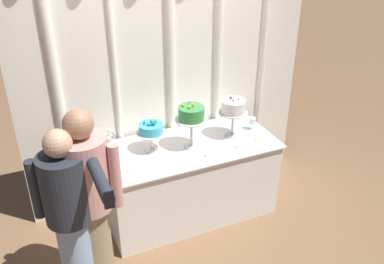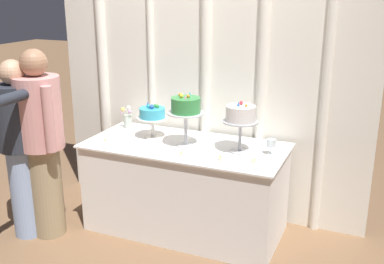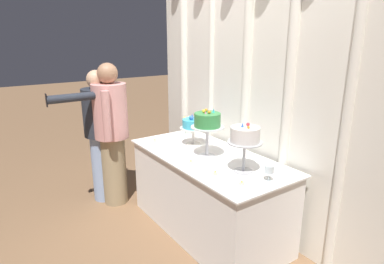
{
  "view_description": "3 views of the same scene",
  "coord_description": "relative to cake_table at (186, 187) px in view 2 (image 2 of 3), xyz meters",
  "views": [
    {
      "loc": [
        -1.4,
        -3.12,
        2.84
      ],
      "look_at": [
        0.01,
        0.03,
        0.97
      ],
      "focal_mm": 39.87,
      "sensor_mm": 36.0,
      "label": 1
    },
    {
      "loc": [
        1.49,
        -3.26,
        2.05
      ],
      "look_at": [
        0.03,
        0.17,
        0.88
      ],
      "focal_mm": 43.17,
      "sensor_mm": 36.0,
      "label": 2
    },
    {
      "loc": [
        2.29,
        -1.66,
        1.86
      ],
      "look_at": [
        -0.2,
        0.06,
        0.97
      ],
      "focal_mm": 30.53,
      "sensor_mm": 36.0,
      "label": 3
    }
  ],
  "objects": [
    {
      "name": "ground_plane",
      "position": [
        0.0,
        -0.1,
        -0.39
      ],
      "size": [
        24.0,
        24.0,
        0.0
      ],
      "primitive_type": "plane",
      "color": "#846042"
    },
    {
      "name": "draped_curtain",
      "position": [
        -0.02,
        0.46,
        1.08
      ],
      "size": [
        2.97,
        0.19,
        2.8
      ],
      "color": "white",
      "rests_on": "ground_plane"
    },
    {
      "name": "cake_table",
      "position": [
        0.0,
        0.0,
        0.0
      ],
      "size": [
        1.69,
        0.8,
        0.79
      ],
      "color": "white",
      "rests_on": "ground_plane"
    },
    {
      "name": "cake_display_leftmost",
      "position": [
        -0.34,
        0.07,
        0.6
      ],
      "size": [
        0.28,
        0.28,
        0.31
      ],
      "color": "silver",
      "rests_on": "cake_table"
    },
    {
      "name": "cake_display_center",
      "position": [
        0.02,
        -0.03,
        0.72
      ],
      "size": [
        0.3,
        0.3,
        0.45
      ],
      "color": "silver",
      "rests_on": "cake_table"
    },
    {
      "name": "cake_display_rightmost",
      "position": [
        0.47,
        0.01,
        0.69
      ],
      "size": [
        0.28,
        0.28,
        0.42
      ],
      "color": "#B2B2B7",
      "rests_on": "cake_table"
    },
    {
      "name": "wine_glass",
      "position": [
        0.72,
        0.04,
        0.49
      ],
      "size": [
        0.07,
        0.07,
        0.13
      ],
      "color": "silver",
      "rests_on": "cake_table"
    },
    {
      "name": "flower_vase",
      "position": [
        -0.7,
        0.24,
        0.48
      ],
      "size": [
        0.12,
        0.09,
        0.21
      ],
      "color": "#B2C1B2",
      "rests_on": "cake_table"
    },
    {
      "name": "tealight_far_left",
      "position": [
        -0.65,
        -0.21,
        0.4
      ],
      "size": [
        0.04,
        0.04,
        0.03
      ],
      "color": "beige",
      "rests_on": "cake_table"
    },
    {
      "name": "tealight_near_left",
      "position": [
        0.07,
        -0.24,
        0.4
      ],
      "size": [
        0.04,
        0.04,
        0.03
      ],
      "color": "beige",
      "rests_on": "cake_table"
    },
    {
      "name": "tealight_near_right",
      "position": [
        0.39,
        -0.23,
        0.41
      ],
      "size": [
        0.04,
        0.04,
        0.04
      ],
      "color": "beige",
      "rests_on": "cake_table"
    },
    {
      "name": "tealight_far_right",
      "position": [
        0.65,
        -0.17,
        0.4
      ],
      "size": [
        0.04,
        0.04,
        0.03
      ],
      "color": "beige",
      "rests_on": "cake_table"
    },
    {
      "name": "guest_man_dark_suit",
      "position": [
        -1.06,
        -0.53,
        0.47
      ],
      "size": [
        0.51,
        0.51,
        1.6
      ],
      "color": "#9E8966",
      "rests_on": "ground_plane"
    },
    {
      "name": "guest_girl_blue_dress",
      "position": [
        -1.22,
        -0.62,
        0.44
      ],
      "size": [
        0.48,
        0.79,
        1.52
      ],
      "color": "#93ADD6",
      "rests_on": "ground_plane"
    }
  ]
}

